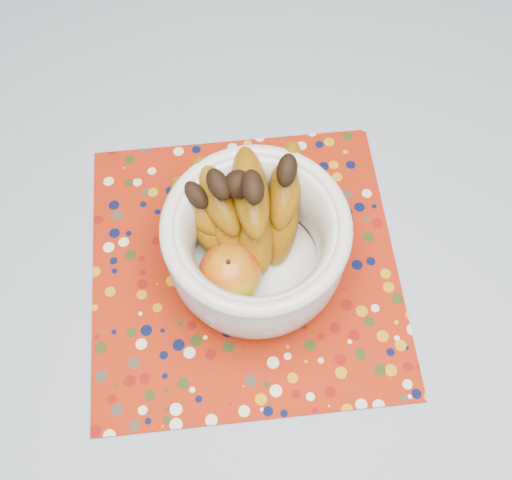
% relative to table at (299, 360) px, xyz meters
% --- Properties ---
extents(table, '(1.20, 1.20, 0.75)m').
position_rel_table_xyz_m(table, '(0.00, 0.00, 0.00)').
color(table, olive).
rests_on(table, ground).
extents(tablecloth, '(1.32, 1.32, 0.01)m').
position_rel_table_xyz_m(tablecloth, '(0.00, 0.00, 0.08)').
color(tablecloth, '#6680AA').
rests_on(tablecloth, table).
extents(placemat, '(0.41, 0.41, 0.00)m').
position_rel_table_xyz_m(placemat, '(-0.07, 0.10, 0.09)').
color(placemat, maroon).
rests_on(placemat, tablecloth).
extents(fruit_bowl, '(0.24, 0.22, 0.18)m').
position_rel_table_xyz_m(fruit_bowl, '(-0.06, 0.10, 0.17)').
color(fruit_bowl, silver).
rests_on(fruit_bowl, placemat).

